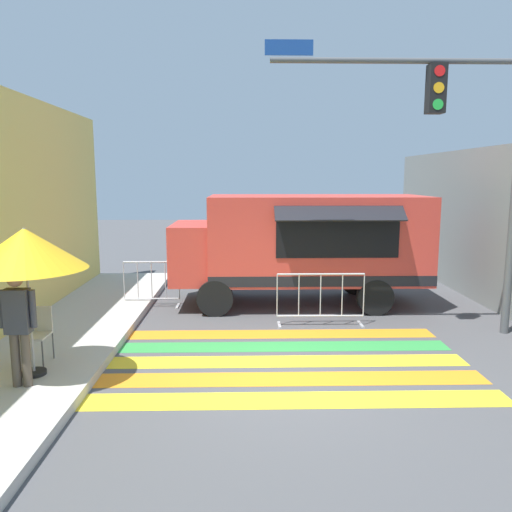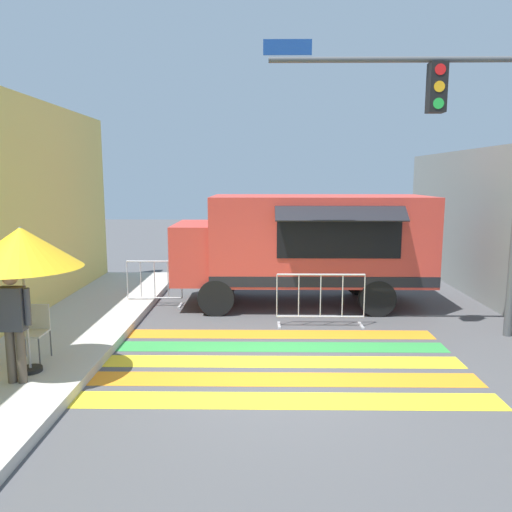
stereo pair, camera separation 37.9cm
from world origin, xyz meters
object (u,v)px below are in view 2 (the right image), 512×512
traffic_signal_pole (467,135)px  folding_chair (33,327)px  patio_umbrella (21,248)px  barricade_front (321,300)px  barricade_side (155,285)px  food_truck (300,242)px  vendor_person (13,319)px

traffic_signal_pole → folding_chair: traffic_signal_pole is taller
patio_umbrella → barricade_front: size_ratio=1.20×
traffic_signal_pole → barricade_side: 7.68m
folding_chair → barricade_front: bearing=22.6°
barricade_front → traffic_signal_pole: bearing=-13.4°
food_truck → barricade_front: (0.32, -1.85, -1.02)m
traffic_signal_pole → vendor_person: size_ratio=3.35×
patio_umbrella → barricade_front: patio_umbrella is taller
food_truck → vendor_person: size_ratio=3.64×
folding_chair → barricade_front: barricade_front is taller
food_truck → barricade_front: food_truck is taller
barricade_front → food_truck: bearing=99.7°
patio_umbrella → barricade_side: bearing=78.3°
barricade_side → barricade_front: bearing=-22.7°
barricade_front → barricade_side: 4.21m
traffic_signal_pole → barricade_front: 4.32m
vendor_person → barricade_side: vendor_person is taller
traffic_signal_pole → barricade_side: (-6.52, 2.25, -3.39)m
vendor_person → barricade_side: (0.95, 5.03, -0.58)m
folding_chair → barricade_side: bearing=71.2°
food_truck → patio_umbrella: bearing=-133.0°
traffic_signal_pole → vendor_person: traffic_signal_pole is taller
folding_chair → barricade_front: size_ratio=0.48×
patio_umbrella → traffic_signal_pole: bearing=17.6°
barricade_side → vendor_person: bearing=-100.7°
food_truck → patio_umbrella: food_truck is taller
traffic_signal_pole → patio_umbrella: size_ratio=2.51×
patio_umbrella → folding_chair: patio_umbrella is taller
traffic_signal_pole → vendor_person: bearing=-159.5°
traffic_signal_pole → barricade_front: traffic_signal_pole is taller
barricade_front → barricade_side: bearing=157.3°
patio_umbrella → vendor_person: patio_umbrella is taller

